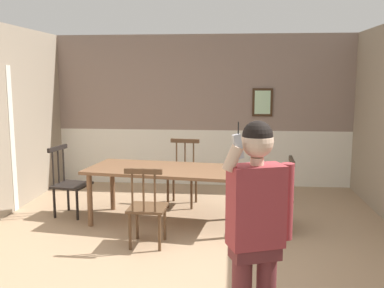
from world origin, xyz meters
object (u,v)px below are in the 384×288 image
(chair_near_window, at_px, (276,195))
(person_figure, at_px, (257,225))
(dining_table, at_px, (167,174))
(chair_by_doorway, at_px, (69,183))
(chair_at_table_head, at_px, (147,207))
(chair_opposite_corner, at_px, (183,174))

(chair_near_window, xyz_separation_m, person_figure, (-0.39, -2.55, 0.48))
(dining_table, relative_size, chair_by_doorway, 2.24)
(chair_at_table_head, height_order, chair_opposite_corner, chair_opposite_corner)
(chair_at_table_head, xyz_separation_m, person_figure, (1.14, -1.89, 0.48))
(chair_by_doorway, relative_size, person_figure, 0.59)
(chair_near_window, bearing_deg, chair_by_doorway, 85.18)
(chair_at_table_head, height_order, person_figure, person_figure)
(chair_at_table_head, bearing_deg, dining_table, 84.05)
(dining_table, xyz_separation_m, chair_opposite_corner, (0.11, 0.85, -0.19))
(chair_by_doorway, height_order, chair_at_table_head, chair_by_doorway)
(chair_at_table_head, relative_size, person_figure, 0.57)
(chair_by_doorway, height_order, person_figure, person_figure)
(chair_by_doorway, xyz_separation_m, person_figure, (2.45, -2.93, 0.48))
(chair_near_window, relative_size, chair_by_doorway, 0.95)
(dining_table, xyz_separation_m, chair_by_doorway, (-1.42, 0.19, -0.20))
(chair_opposite_corner, bearing_deg, person_figure, 110.35)
(chair_near_window, relative_size, person_figure, 0.56)
(person_figure, bearing_deg, chair_near_window, -118.91)
(chair_by_doorway, distance_m, person_figure, 3.85)
(dining_table, distance_m, chair_by_doorway, 1.45)
(chair_near_window, distance_m, chair_opposite_corner, 1.67)
(dining_table, distance_m, person_figure, 2.94)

